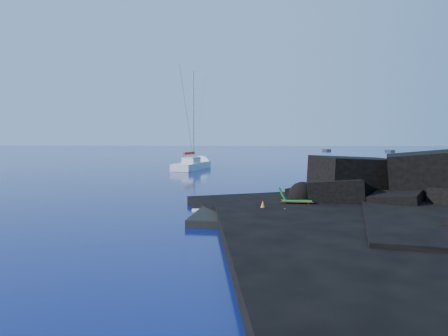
{
  "coord_description": "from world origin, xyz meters",
  "views": [
    {
      "loc": [
        2.59,
        -22.2,
        4.24
      ],
      "look_at": [
        1.34,
        9.8,
        2.0
      ],
      "focal_mm": 35.0,
      "sensor_mm": 36.0,
      "label": 1
    }
  ],
  "objects_px": {
    "sunbather": "(275,211)",
    "marker_cone": "(263,207)",
    "sailboat": "(192,169)",
    "deck_chair": "(297,197)",
    "distant_boat_b": "(390,152)",
    "distant_boat_a": "(327,151)"
  },
  "relations": [
    {
      "from": "distant_boat_a",
      "to": "sunbather",
      "type": "bearing_deg",
      "value": -110.27
    },
    {
      "from": "deck_chair",
      "to": "distant_boat_b",
      "type": "relative_size",
      "value": 0.44
    },
    {
      "from": "sunbather",
      "to": "marker_cone",
      "type": "distance_m",
      "value": 0.78
    },
    {
      "from": "sailboat",
      "to": "distant_boat_a",
      "type": "bearing_deg",
      "value": 80.44
    },
    {
      "from": "deck_chair",
      "to": "marker_cone",
      "type": "bearing_deg",
      "value": -134.18
    },
    {
      "from": "marker_cone",
      "to": "distant_boat_a",
      "type": "height_order",
      "value": "marker_cone"
    },
    {
      "from": "marker_cone",
      "to": "sunbather",
      "type": "bearing_deg",
      "value": -36.72
    },
    {
      "from": "deck_chair",
      "to": "distant_boat_a",
      "type": "distance_m",
      "value": 117.25
    },
    {
      "from": "deck_chair",
      "to": "distant_boat_a",
      "type": "bearing_deg",
      "value": 85.12
    },
    {
      "from": "distant_boat_b",
      "to": "sailboat",
      "type": "bearing_deg",
      "value": -131.41
    },
    {
      "from": "sailboat",
      "to": "deck_chair",
      "type": "height_order",
      "value": "sailboat"
    },
    {
      "from": "sunbather",
      "to": "deck_chair",
      "type": "bearing_deg",
      "value": 50.14
    },
    {
      "from": "sailboat",
      "to": "distant_boat_a",
      "type": "xyz_separation_m",
      "value": [
        33.49,
        80.75,
        0.0
      ]
    },
    {
      "from": "sailboat",
      "to": "sunbather",
      "type": "distance_m",
      "value": 37.01
    },
    {
      "from": "distant_boat_a",
      "to": "marker_cone",
      "type": "bearing_deg",
      "value": -110.61
    },
    {
      "from": "deck_chair",
      "to": "sunbather",
      "type": "height_order",
      "value": "deck_chair"
    },
    {
      "from": "sunbather",
      "to": "sailboat",
      "type": "bearing_deg",
      "value": 96.21
    },
    {
      "from": "sailboat",
      "to": "marker_cone",
      "type": "distance_m",
      "value": 36.43
    },
    {
      "from": "distant_boat_a",
      "to": "distant_boat_b",
      "type": "bearing_deg",
      "value": -28.87
    },
    {
      "from": "sunbather",
      "to": "marker_cone",
      "type": "bearing_deg",
      "value": 136.61
    },
    {
      "from": "deck_chair",
      "to": "marker_cone",
      "type": "relative_size",
      "value": 2.95
    },
    {
      "from": "deck_chair",
      "to": "marker_cone",
      "type": "xyz_separation_m",
      "value": [
        -1.96,
        -1.58,
        -0.32
      ]
    }
  ]
}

